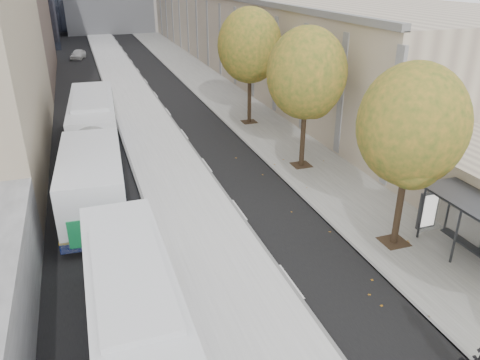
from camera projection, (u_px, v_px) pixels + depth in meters
name	position (u px, v px, depth m)	size (l,w,h in m)	color
bus_platform	(142.00, 117.00, 36.62)	(4.25, 150.00, 0.15)	#B8B8B8
sidewalk	(239.00, 108.00, 39.00)	(4.75, 150.00, 0.08)	gray
building_tan	(249.00, 20.00, 65.69)	(18.00, 92.00, 8.00)	gray
bus_shelter	(480.00, 212.00, 17.87)	(1.90, 4.40, 2.53)	#383A3F
tree_c	(412.00, 125.00, 17.74)	(4.20, 4.20, 7.28)	black
tree_d	(307.00, 74.00, 25.40)	(4.40, 4.40, 7.60)	black
tree_e	(250.00, 46.00, 33.06)	(4.60, 4.60, 7.92)	black
bus_far	(94.00, 142.00, 26.45)	(3.77, 18.85, 3.12)	silver
distant_car	(78.00, 54.00, 59.98)	(1.41, 3.50, 1.19)	silver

